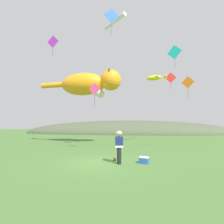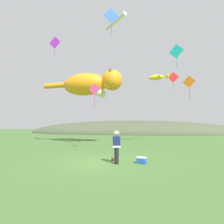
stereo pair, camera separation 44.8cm
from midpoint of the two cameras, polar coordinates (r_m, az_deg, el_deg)
The scene contains 14 objects.
ground_plane at distance 10.28m, azimuth -2.39°, elevation -16.06°, with size 120.00×120.00×0.00m, color #477033.
distant_hill_ridge at distance 40.33m, azimuth 6.34°, elevation -7.00°, with size 48.63×14.35×5.95m.
festival_attendant at distance 9.69m, azimuth 2.85°, elevation -11.09°, with size 0.47×0.34×1.77m.
kite_spool at distance 10.65m, azimuth 1.57°, elevation -15.00°, with size 0.14×0.24×0.24m.
picnic_cooler at distance 10.06m, azimuth 10.94°, elevation -15.22°, with size 0.58×0.49×0.36m.
kite_giant_cat at distance 19.76m, azimuth -6.37°, elevation 9.03°, with size 9.60×3.42×2.92m.
kite_fish_windsock at distance 21.09m, azimuth 15.49°, elevation 10.91°, with size 2.33×1.20×0.69m.
kite_tube_streamer at distance 18.83m, azimuth 1.92°, elevation 27.52°, with size 2.39×2.46×0.44m.
kite_diamond_orange at distance 15.87m, azimuth 24.60°, elevation 8.92°, with size 0.88×0.56×1.93m.
kite_diamond_pink at distance 14.12m, azimuth -4.77°, elevation 7.35°, with size 0.98×0.17×1.89m.
kite_diamond_teal at distance 20.07m, azimuth 20.90°, elevation 18.01°, with size 1.32×0.81×2.43m.
kite_diamond_blue at distance 15.63m, azimuth 0.73°, elevation 28.92°, with size 1.19×0.46×2.17m.
kite_diamond_violet at distance 21.33m, azimuth -17.56°, elevation 20.78°, with size 1.38×0.22×2.29m.
kite_diamond_red at distance 23.70m, azimuth 19.89°, elevation 10.60°, with size 1.38×0.12×2.29m.
Camera 2 is at (2.23, -9.82, 2.16)m, focal length 28.00 mm.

